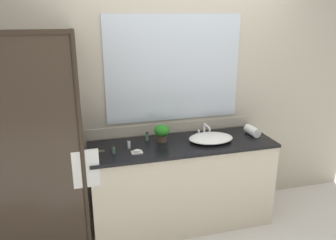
# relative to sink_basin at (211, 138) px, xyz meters

# --- Properties ---
(ground_plane) EXTENTS (8.00, 8.00, 0.00)m
(ground_plane) POSITION_rel_sink_basin_xyz_m (-0.28, 0.02, -0.93)
(ground_plane) COLOR silver
(wall_back_with_mirror) EXTENTS (4.40, 0.06, 2.60)m
(wall_back_with_mirror) POSITION_rel_sink_basin_xyz_m (-0.28, 0.36, 0.38)
(wall_back_with_mirror) COLOR #B2A893
(wall_back_with_mirror) RESTS_ON ground_plane
(vanity_cabinet) EXTENTS (1.80, 0.58, 0.90)m
(vanity_cabinet) POSITION_rel_sink_basin_xyz_m (-0.28, 0.03, -0.48)
(vanity_cabinet) COLOR beige
(vanity_cabinet) RESTS_ON ground_plane
(shower_enclosure) EXTENTS (1.20, 0.59, 2.00)m
(shower_enclosure) POSITION_rel_sink_basin_xyz_m (-1.56, -0.17, 0.09)
(shower_enclosure) COLOR #2D2319
(shower_enclosure) RESTS_ON ground_plane
(sink_basin) EXTENTS (0.44, 0.32, 0.06)m
(sink_basin) POSITION_rel_sink_basin_xyz_m (0.00, 0.00, 0.00)
(sink_basin) COLOR white
(sink_basin) RESTS_ON vanity_cabinet
(faucet) EXTENTS (0.17, 0.16, 0.13)m
(faucet) POSITION_rel_sink_basin_xyz_m (0.00, 0.17, 0.02)
(faucet) COLOR silver
(faucet) RESTS_ON vanity_cabinet
(potted_plant) EXTENTS (0.15, 0.15, 0.17)m
(potted_plant) POSITION_rel_sink_basin_xyz_m (-0.47, 0.11, 0.07)
(potted_plant) COLOR #473828
(potted_plant) RESTS_ON vanity_cabinet
(soap_dish) EXTENTS (0.10, 0.07, 0.04)m
(soap_dish) POSITION_rel_sink_basin_xyz_m (-0.76, -0.10, -0.02)
(soap_dish) COLOR silver
(soap_dish) RESTS_ON vanity_cabinet
(amenity_bottle_body_wash) EXTENTS (0.03, 0.03, 0.08)m
(amenity_bottle_body_wash) POSITION_rel_sink_basin_xyz_m (-0.96, -0.05, 0.01)
(amenity_bottle_body_wash) COLOR #4C7056
(amenity_bottle_body_wash) RESTS_ON vanity_cabinet
(amenity_bottle_lotion) EXTENTS (0.03, 0.03, 0.09)m
(amenity_bottle_lotion) POSITION_rel_sink_basin_xyz_m (-0.81, 0.03, 0.01)
(amenity_bottle_lotion) COLOR white
(amenity_bottle_lotion) RESTS_ON vanity_cabinet
(amenity_bottle_conditioner) EXTENTS (0.03, 0.03, 0.09)m
(amenity_bottle_conditioner) POSITION_rel_sink_basin_xyz_m (-0.60, 0.18, 0.01)
(amenity_bottle_conditioner) COLOR #4C7056
(amenity_bottle_conditioner) RESTS_ON vanity_cabinet
(rolled_towel_near_edge) EXTENTS (0.11, 0.19, 0.09)m
(rolled_towel_near_edge) POSITION_rel_sink_basin_xyz_m (0.48, 0.04, 0.02)
(rolled_towel_near_edge) COLOR white
(rolled_towel_near_edge) RESTS_ON vanity_cabinet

